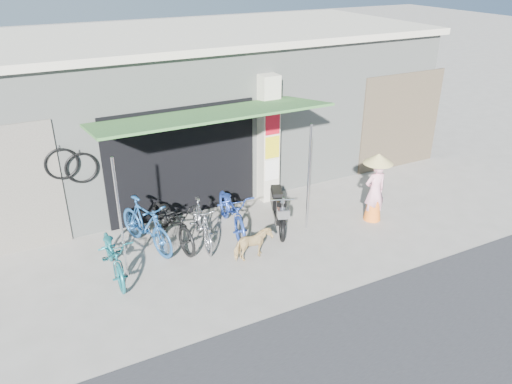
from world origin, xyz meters
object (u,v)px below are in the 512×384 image
bike_black (173,221)px  moped (278,208)px  bike_navy (232,210)px  nun (375,187)px  bike_silver (202,223)px  street_dog (253,245)px  bike_blue (146,225)px  bike_teal (114,254)px

bike_black → moped: bike_black is taller
bike_navy → nun: 3.16m
bike_silver → street_dog: bearing=-48.6°
moped → nun: nun is taller
bike_blue → bike_navy: bike_blue is taller
bike_navy → bike_black: bearing=-176.9°
moped → bike_blue: bearing=-166.5°
bike_teal → bike_blue: 1.04m
bike_navy → street_dog: (-0.10, -1.18, -0.18)m
bike_silver → bike_navy: size_ratio=0.83×
street_dog → bike_navy: bearing=-9.1°
bike_teal → street_dog: (2.50, -0.67, -0.13)m
bike_blue → street_dog: bike_blue is taller
bike_silver → nun: nun is taller
bike_teal → moped: size_ratio=1.07×
bike_blue → nun: size_ratio=1.12×
street_dog → moped: moped is taller
bike_teal → street_dog: size_ratio=2.28×
bike_blue → moped: (2.78, -0.42, -0.10)m
nun → bike_navy: bearing=-13.3°
bike_blue → bike_teal: bearing=-157.1°
bike_black → street_dog: bike_black is taller
bike_teal → street_dog: 2.59m
bike_teal → nun: (5.60, -0.45, 0.35)m
bike_silver → nun: bearing=-4.0°
bike_navy → moped: (0.97, -0.26, -0.06)m
bike_blue → street_dog: size_ratio=2.34×
street_dog → bike_blue: bearing=47.7°
bike_navy → bike_teal: bearing=-160.5°
bike_silver → nun: size_ratio=0.99×
bike_navy → street_dog: size_ratio=2.51×
bike_blue → moped: bike_blue is taller
bike_teal → bike_silver: (1.84, 0.32, 0.02)m
nun → street_dog: bearing=8.5°
bike_teal → bike_navy: 2.65m
moped → nun: size_ratio=1.02×
bike_silver → street_dog: 1.20m
bike_black → bike_blue: bearing=168.1°
bike_teal → bike_silver: 1.86m
bike_blue → street_dog: bearing=-55.4°
bike_black → nun: bearing=-21.6°
nun → bike_silver: bearing=-7.1°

